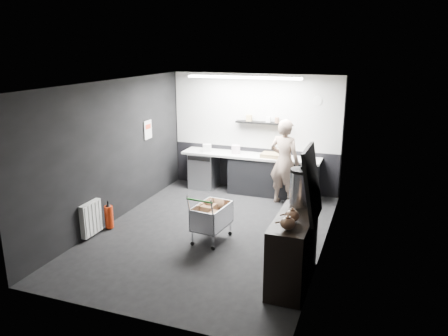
% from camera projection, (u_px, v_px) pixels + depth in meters
% --- Properties ---
extents(floor, '(5.50, 5.50, 0.00)m').
position_uv_depth(floor, '(211.00, 232.00, 8.00)').
color(floor, black).
rests_on(floor, ground).
extents(ceiling, '(5.50, 5.50, 0.00)m').
position_uv_depth(ceiling, '(210.00, 83.00, 7.27)').
color(ceiling, silver).
rests_on(ceiling, wall_back).
extents(wall_back, '(5.50, 0.00, 5.50)m').
position_uv_depth(wall_back, '(255.00, 133.00, 10.12)').
color(wall_back, black).
rests_on(wall_back, floor).
extents(wall_front, '(5.50, 0.00, 5.50)m').
position_uv_depth(wall_front, '(125.00, 218.00, 5.15)').
color(wall_front, black).
rests_on(wall_front, floor).
extents(wall_left, '(0.00, 5.50, 5.50)m').
position_uv_depth(wall_left, '(113.00, 152.00, 8.29)').
color(wall_left, black).
rests_on(wall_left, floor).
extents(wall_right, '(0.00, 5.50, 5.50)m').
position_uv_depth(wall_right, '(327.00, 172.00, 6.97)').
color(wall_right, black).
rests_on(wall_right, floor).
extents(kitchen_wall_panel, '(3.95, 0.02, 1.70)m').
position_uv_depth(kitchen_wall_panel, '(255.00, 111.00, 9.97)').
color(kitchen_wall_panel, '#B3B3AE').
rests_on(kitchen_wall_panel, wall_back).
extents(dado_panel, '(3.95, 0.02, 1.00)m').
position_uv_depth(dado_panel, '(254.00, 168.00, 10.33)').
color(dado_panel, black).
rests_on(dado_panel, wall_back).
extents(floating_shelf, '(1.20, 0.22, 0.04)m').
position_uv_depth(floating_shelf, '(262.00, 123.00, 9.86)').
color(floating_shelf, black).
rests_on(floating_shelf, wall_back).
extents(wall_clock, '(0.20, 0.03, 0.20)m').
position_uv_depth(wall_clock, '(317.00, 101.00, 9.41)').
color(wall_clock, silver).
rests_on(wall_clock, wall_back).
extents(poster, '(0.02, 0.30, 0.40)m').
position_uv_depth(poster, '(148.00, 130.00, 9.41)').
color(poster, silver).
rests_on(poster, wall_left).
extents(poster_red_band, '(0.02, 0.22, 0.10)m').
position_uv_depth(poster_red_band, '(148.00, 127.00, 9.39)').
color(poster_red_band, red).
rests_on(poster_red_band, poster).
extents(radiator, '(0.10, 0.50, 0.60)m').
position_uv_depth(radiator, '(91.00, 218.00, 7.73)').
color(radiator, silver).
rests_on(radiator, wall_left).
extents(ceiling_strip, '(2.40, 0.20, 0.04)m').
position_uv_depth(ceiling_strip, '(244.00, 77.00, 8.95)').
color(ceiling_strip, white).
rests_on(ceiling_strip, ceiling).
extents(prep_counter, '(3.20, 0.61, 0.90)m').
position_uv_depth(prep_counter, '(256.00, 174.00, 10.02)').
color(prep_counter, black).
rests_on(prep_counter, floor).
extents(person, '(0.76, 0.60, 1.85)m').
position_uv_depth(person, '(284.00, 162.00, 9.24)').
color(person, beige).
rests_on(person, floor).
extents(shopping_cart, '(0.56, 0.86, 0.89)m').
position_uv_depth(shopping_cart, '(211.00, 218.00, 7.57)').
color(shopping_cart, silver).
rests_on(shopping_cart, floor).
extents(sideboard, '(0.57, 1.34, 2.00)m').
position_uv_depth(sideboard, '(294.00, 241.00, 6.20)').
color(sideboard, black).
rests_on(sideboard, floor).
extents(fire_extinguisher, '(0.16, 0.16, 0.52)m').
position_uv_depth(fire_extinguisher, '(109.00, 216.00, 8.10)').
color(fire_extinguisher, '#B4290C').
rests_on(fire_extinguisher, floor).
extents(cardboard_box, '(0.45, 0.35, 0.09)m').
position_uv_depth(cardboard_box, '(271.00, 155.00, 9.72)').
color(cardboard_box, '#917A4D').
rests_on(cardboard_box, prep_counter).
extents(pink_tub, '(0.20, 0.20, 0.20)m').
position_uv_depth(pink_tub, '(236.00, 149.00, 10.03)').
color(pink_tub, silver).
rests_on(pink_tub, prep_counter).
extents(white_container, '(0.24, 0.22, 0.18)m').
position_uv_depth(white_container, '(207.00, 148.00, 10.22)').
color(white_container, silver).
rests_on(white_container, prep_counter).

